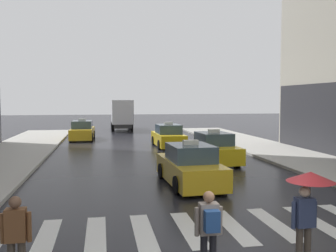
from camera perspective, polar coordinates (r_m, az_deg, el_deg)
crosswalk_markings at (r=10.29m, az=6.59°, el=-15.17°), size 11.30×2.80×0.01m
taxi_lead at (r=14.92m, az=3.37°, el=-6.25°), size 2.09×4.61×1.80m
taxi_second at (r=20.35m, az=6.93°, el=-3.51°), size 2.07×4.60×1.80m
taxi_third at (r=26.73m, az=0.03°, el=-1.68°), size 1.98×4.57×1.80m
taxi_fourth at (r=32.29m, az=-12.97°, el=-0.79°), size 2.05×4.59×1.80m
box_truck at (r=41.60m, az=-7.11°, el=1.89°), size 2.33×7.56×3.35m
pedestrian_with_umbrella at (r=8.13m, az=20.67°, el=-9.52°), size 0.96×0.96×1.94m
pedestrian_with_backpack at (r=7.38m, az=6.30°, el=-15.07°), size 0.55×0.43×1.65m
pedestrian_plain_coat at (r=7.56m, az=-22.24°, el=-15.14°), size 0.55×0.24×1.65m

